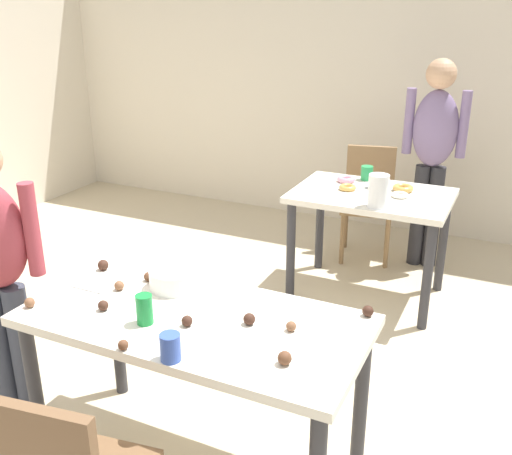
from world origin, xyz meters
name	(u,v)px	position (x,y,z in m)	size (l,w,h in m)	color
ground_plane	(190,430)	(0.00, 0.00, 0.00)	(6.40, 6.40, 0.00)	beige
wall_back	(378,79)	(0.00, 3.20, 1.30)	(6.40, 0.10, 2.60)	beige
dining_table_near	(194,337)	(0.15, -0.17, 0.65)	(1.40, 0.68, 0.75)	silver
dining_table_far	(371,210)	(0.38, 1.74, 0.63)	(1.02, 0.71, 0.75)	silver
chair_far_table	(368,195)	(0.18, 2.45, 0.50)	(0.48, 0.48, 0.87)	olive
person_adult_far	(433,146)	(0.64, 2.44, 0.94)	(0.45, 0.23, 1.56)	#28282D
mixing_bowl	(173,279)	(-0.06, 0.02, 0.79)	(0.21, 0.21, 0.09)	white
soda_can	(144,309)	(0.01, -0.29, 0.81)	(0.07, 0.07, 0.12)	#198438
fork_near	(86,289)	(-0.40, -0.17, 0.75)	(0.17, 0.02, 0.01)	silver
cup_near_0	(170,347)	(0.24, -0.47, 0.80)	(0.07, 0.07, 0.10)	#3351B2
cake_ball_0	(285,358)	(0.61, -0.32, 0.78)	(0.05, 0.05, 0.05)	brown
cake_ball_1	(187,321)	(0.17, -0.24, 0.77)	(0.04, 0.04, 0.04)	#3D2319
cake_ball_2	(123,345)	(0.04, -0.48, 0.77)	(0.04, 0.04, 0.04)	brown
cake_ball_3	(30,303)	(-0.50, -0.39, 0.77)	(0.04, 0.04, 0.04)	brown
cake_ball_4	(103,306)	(-0.21, -0.28, 0.77)	(0.04, 0.04, 0.04)	#3D2319
cake_ball_5	(103,265)	(-0.46, 0.03, 0.78)	(0.05, 0.05, 0.05)	#3D2319
cake_ball_6	(291,326)	(0.55, -0.10, 0.77)	(0.04, 0.04, 0.04)	brown
cake_ball_7	(249,319)	(0.38, -0.13, 0.77)	(0.05, 0.05, 0.05)	#3D2319
cake_ball_8	(119,286)	(-0.26, -0.11, 0.77)	(0.04, 0.04, 0.04)	brown
cake_ball_9	(148,277)	(-0.20, 0.02, 0.77)	(0.04, 0.04, 0.04)	brown
cake_ball_10	(368,311)	(0.78, 0.13, 0.77)	(0.05, 0.05, 0.05)	#3D2319
pitcher_far	(378,191)	(0.48, 1.48, 0.85)	(0.13, 0.13, 0.21)	white
cup_far_0	(375,181)	(0.36, 1.86, 0.80)	(0.07, 0.07, 0.10)	#3351B2
cup_far_1	(367,173)	(0.26, 2.02, 0.80)	(0.08, 0.08, 0.10)	green
donut_far_0	(403,188)	(0.55, 1.87, 0.77)	(0.14, 0.14, 0.04)	gold
donut_far_1	(346,179)	(0.15, 1.91, 0.77)	(0.13, 0.13, 0.04)	pink
donut_far_2	(400,195)	(0.56, 1.72, 0.77)	(0.11, 0.11, 0.03)	white
donut_far_3	(347,187)	(0.21, 1.73, 0.77)	(0.11, 0.11, 0.03)	gold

